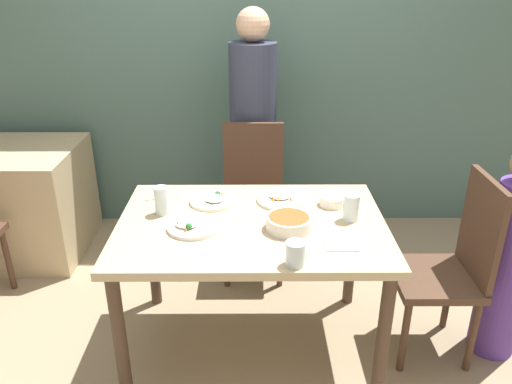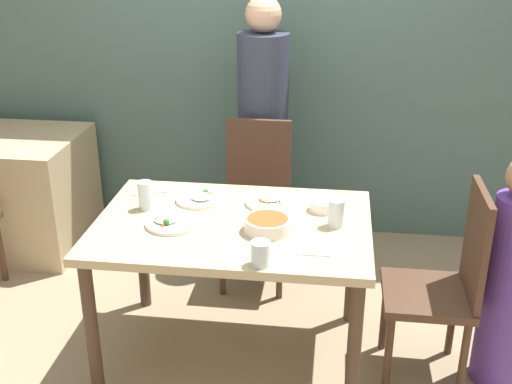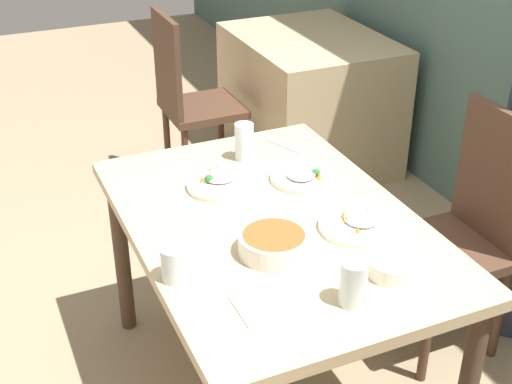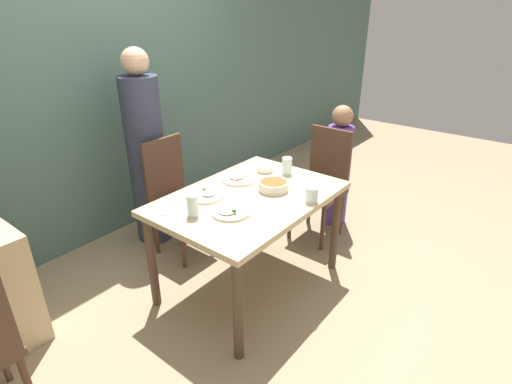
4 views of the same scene
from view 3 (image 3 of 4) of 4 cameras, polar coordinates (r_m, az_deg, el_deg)
The scene contains 14 objects.
dining_table at distance 2.31m, azimuth 1.30°, elevation -4.08°, with size 1.27×0.88×0.74m.
chair_adult_spot at distance 2.76m, azimuth 16.26°, elevation -2.84°, with size 0.40×0.40×0.96m.
bowl_curry at distance 2.09m, azimuth 1.42°, elevation -4.10°, with size 0.21×0.21×0.06m.
plate_rice_adult at distance 2.50m, azimuth 3.84°, elevation 1.23°, with size 0.24×0.24×0.05m.
plate_rice_child at distance 2.46m, azimuth -2.80°, elevation 0.76°, with size 0.25×0.25×0.05m.
plate_noodles at distance 2.24m, azimuth 8.25°, elevation -2.54°, with size 0.25×0.25×0.05m.
bowl_rice_small at distance 2.04m, azimuth 10.77°, elevation -5.96°, with size 0.13×0.13×0.05m.
glass_water_tall at distance 2.61m, azimuth -0.96°, elevation 4.05°, with size 0.07×0.07×0.14m.
glass_water_short at distance 1.90m, azimuth 7.81°, elevation -7.21°, with size 0.08×0.08×0.13m.
glass_water_center at distance 1.99m, azimuth -6.48°, elevation -5.67°, with size 0.08×0.08×0.10m.
napkin_folded at distance 1.90m, azimuth 0.51°, elevation -9.03°, with size 0.14×0.14×0.01m.
fork_steel at distance 2.74m, azimuth 2.30°, elevation 3.69°, with size 0.17×0.09×0.01m.
background_table at distance 4.17m, azimuth 4.27°, elevation 7.37°, with size 0.96×0.76×0.75m.
chair_background at distance 3.85m, azimuth -5.37°, elevation 7.60°, with size 0.40×0.40×0.96m.
Camera 3 is at (1.75, -0.83, 1.92)m, focal length 50.00 mm.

